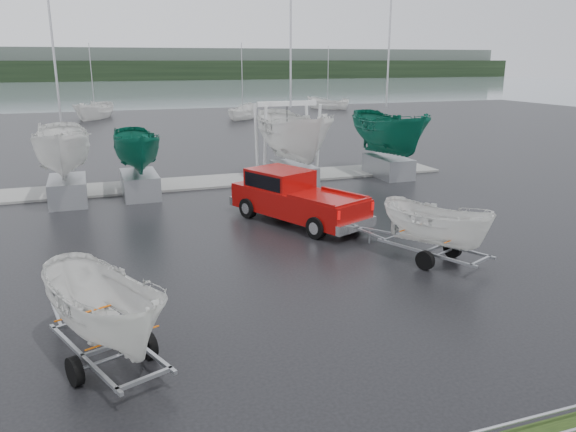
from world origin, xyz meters
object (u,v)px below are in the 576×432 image
(pickup_truck, at_px, (292,196))
(trailer_parked, at_px, (99,249))
(trailer_hitched, at_px, (439,189))
(boat_hoist, at_px, (287,129))

(pickup_truck, bearing_deg, trailer_parked, -152.97)
(trailer_hitched, relative_size, boat_hoist, 1.06)
(trailer_hitched, xyz_separation_m, trailer_parked, (-10.09, -3.17, 0.24))
(boat_hoist, bearing_deg, trailer_parked, -120.30)
(trailer_parked, distance_m, boat_hoist, 20.22)
(pickup_truck, distance_m, trailer_hitched, 6.66)
(pickup_truck, bearing_deg, boat_hoist, 48.00)
(trailer_parked, bearing_deg, boat_hoist, 38.15)
(pickup_truck, height_order, trailer_hitched, trailer_hitched)
(boat_hoist, bearing_deg, pickup_truck, -108.24)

